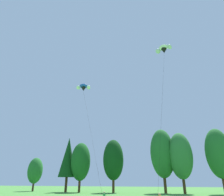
{
  "coord_description": "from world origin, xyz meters",
  "views": [
    {
      "loc": [
        6.13,
        0.65,
        2.63
      ],
      "look_at": [
        -1.42,
        24.49,
        12.72
      ],
      "focal_mm": 33.19,
      "sensor_mm": 36.0,
      "label": 1
    }
  ],
  "objects": [
    {
      "name": "treeline_tree_a",
      "position": [
        -35.26,
        55.71,
        5.61
      ],
      "size": [
        4.3,
        4.3,
        9.27
      ],
      "color": "#472D19",
      "rests_on": "ground_plane"
    },
    {
      "name": "treeline_tree_b",
      "position": [
        -23.26,
        53.28,
        8.87
      ],
      "size": [
        4.71,
        4.71,
        14.15
      ],
      "color": "#472D19",
      "rests_on": "ground_plane"
    },
    {
      "name": "treeline_tree_c",
      "position": [
        -19.53,
        53.6,
        7.62
      ],
      "size": [
        5.2,
        5.2,
        12.58
      ],
      "color": "#472D19",
      "rests_on": "ground_plane"
    },
    {
      "name": "treeline_tree_d",
      "position": [
        -10.61,
        54.66,
        7.95
      ],
      "size": [
        5.35,
        5.35,
        13.14
      ],
      "color": "#472D19",
      "rests_on": "ground_plane"
    },
    {
      "name": "treeline_tree_e",
      "position": [
        2.08,
        55.51,
        9.24
      ],
      "size": [
        5.92,
        5.92,
        15.26
      ],
      "color": "#472D19",
      "rests_on": "ground_plane"
    },
    {
      "name": "treeline_tree_f",
      "position": [
        6.4,
        54.7,
        8.41
      ],
      "size": [
        5.55,
        5.55,
        13.89
      ],
      "color": "#472D19",
      "rests_on": "ground_plane"
    },
    {
      "name": "treeline_tree_g",
      "position": [
        14.78,
        54.86,
        8.72
      ],
      "size": [
        5.69,
        5.69,
        14.41
      ],
      "color": "#472D19",
      "rests_on": "ground_plane"
    },
    {
      "name": "parafoil_kite_high_blue_white",
      "position": [
        -10.52,
        34.45,
        19.91
      ],
      "size": [
        10.09,
        12.59,
        19.5
      ],
      "color": "blue"
    },
    {
      "name": "parafoil_kite_mid_white",
      "position": [
        5.63,
        30.57,
        22.94
      ],
      "size": [
        3.25,
        10.27,
        22.48
      ],
      "color": "white"
    }
  ]
}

